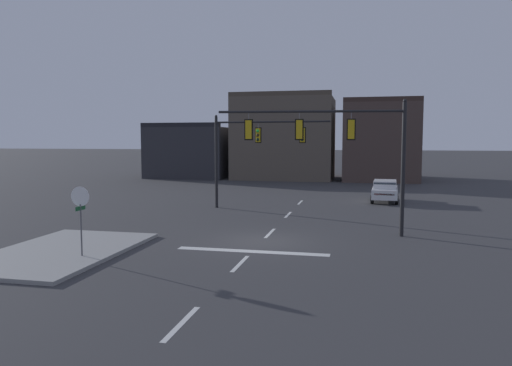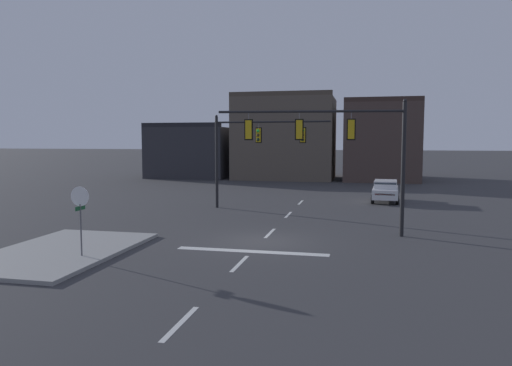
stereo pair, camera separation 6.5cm
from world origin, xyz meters
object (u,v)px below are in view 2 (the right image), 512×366
at_px(signal_mast_near_side, 340,141).
at_px(signal_mast_far_side, 250,145).
at_px(car_lot_nearside, 385,190).
at_px(stop_sign, 80,204).

bearing_deg(signal_mast_near_side, signal_mast_far_side, 129.22).
height_order(signal_mast_far_side, car_lot_nearside, signal_mast_far_side).
distance_m(signal_mast_near_side, signal_mast_far_side, 9.84).
bearing_deg(signal_mast_far_side, signal_mast_near_side, -50.78).
bearing_deg(car_lot_nearside, signal_mast_far_side, -147.25).
xyz_separation_m(signal_mast_far_side, car_lot_nearside, (9.01, 5.79, -3.43)).
bearing_deg(signal_mast_far_side, stop_sign, -102.42).
relative_size(stop_sign, car_lot_nearside, 0.62).
height_order(signal_mast_near_side, signal_mast_far_side, signal_mast_near_side).
xyz_separation_m(stop_sign, car_lot_nearside, (12.23, 20.43, -1.29)).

